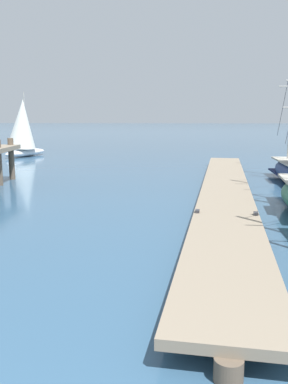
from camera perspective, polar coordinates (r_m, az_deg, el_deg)
name	(u,v)px	position (r m, az deg, el deg)	size (l,w,h in m)	color
floating_dock	(225,189)	(16.44, 11.03, 0.41)	(3.68, 23.45, 0.53)	gray
distant_sailboat	(23,128)	(34.40, -16.22, 8.41)	(3.15, 4.49, 4.99)	silver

